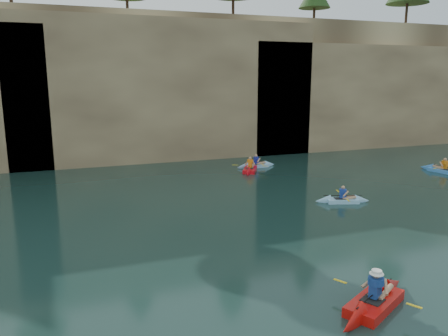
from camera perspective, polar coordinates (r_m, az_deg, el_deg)
name	(u,v)px	position (r m, az deg, el deg)	size (l,w,h in m)	color
ground	(274,284)	(14.83, 6.61, -14.78)	(160.00, 160.00, 0.00)	black
cliff	(131,84)	(42.24, -12.00, 10.74)	(70.00, 16.00, 12.00)	tan
cliff_slab_center	(171,89)	(35.34, -6.96, 10.26)	(24.00, 2.40, 11.40)	tan
cliff_slab_east	(377,95)	(44.42, 19.40, 8.98)	(26.00, 2.40, 9.84)	tan
sea_cave_center	(96,145)	(34.18, -16.38, 2.91)	(3.50, 1.00, 3.20)	black
sea_cave_east	(265,129)	(37.63, 5.40, 5.12)	(5.00, 1.00, 4.50)	black
main_kayaker	(374,302)	(14.00, 19.04, -16.20)	(3.87, 2.63, 1.46)	red
kayaker_ltblue_near	(342,200)	(24.30, 15.21, -4.05)	(3.00, 2.20, 1.15)	#90C8F0
kayaker_red_far	(250,169)	(31.13, 3.41, -0.16)	(2.47, 3.49, 1.32)	red
kayaker_ltblue_mid	(256,165)	(32.61, 4.21, 0.36)	(3.22, 2.38, 1.21)	#8DBDEC
kayaker_blue_east	(444,170)	(34.39, 26.80, -0.28)	(2.51, 3.75, 1.30)	#4490EA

